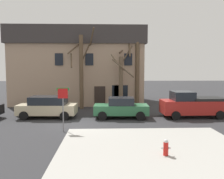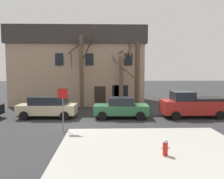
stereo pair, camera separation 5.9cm
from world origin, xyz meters
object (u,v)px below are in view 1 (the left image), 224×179
Objects in this scene: fire_hydrant at (166,147)px; street_sign_pole at (63,101)px; tree_bare_near at (81,69)px; tree_bare_far at (136,71)px; tree_bare_mid at (121,79)px; pickup_truck_red at (193,105)px; car_beige_wagon at (48,107)px; building_main at (80,66)px; car_green_sedan at (121,108)px.

street_sign_pole reaches higher than fire_hydrant.
tree_bare_far is at bearing 10.16° from tree_bare_near.
tree_bare_far is 2.73× the size of street_sign_pole.
tree_bare_mid is (3.86, 0.20, -1.02)m from tree_bare_near.
tree_bare_near reaches higher than street_sign_pole.
pickup_truck_red is at bearing 23.30° from street_sign_pole.
tree_bare_mid is 1.34× the size of car_beige_wagon.
fire_hydrant is at bearing -92.51° from tree_bare_far.
building_main is at bearing 106.64° from fire_hydrant.
pickup_truck_red is (5.75, 0.13, 0.18)m from car_green_sedan.
fire_hydrant is (4.82, -13.34, -3.35)m from tree_bare_near.
tree_bare_near is 10.80× the size of fire_hydrant.
tree_bare_near is (0.64, -4.91, -0.34)m from building_main.
car_green_sedan is at bearing -94.23° from tree_bare_mid.
street_sign_pole is at bearing -92.38° from tree_bare_near.
tree_bare_near reaches higher than tree_bare_far.
tree_bare_near is at bearing -169.84° from tree_bare_far.
car_green_sedan is at bearing -178.69° from pickup_truck_red.
building_main is 2.33× the size of tree_bare_mid.
car_beige_wagon is at bearing -99.97° from building_main.
building_main is at bearing 147.08° from tree_bare_far.
tree_bare_far is at bearing 26.06° from tree_bare_mid.
tree_bare_far is at bearing 34.91° from car_beige_wagon.
pickup_truck_red reaches higher than car_green_sedan.
car_beige_wagon is at bearing 113.92° from street_sign_pole.
street_sign_pole is (-5.18, 4.61, 1.42)m from fire_hydrant.
car_beige_wagon is at bearing 128.48° from fire_hydrant.
pickup_truck_red reaches higher than car_beige_wagon.
car_green_sedan is at bearing -108.86° from tree_bare_far.
tree_bare_near is at bearing -82.60° from building_main.
street_sign_pole is at bearing -66.08° from car_beige_wagon.
building_main is 19.41m from fire_hydrant.
building_main is 7.27m from tree_bare_far.
building_main is 6.66m from tree_bare_mid.
building_main is 3.35× the size of car_green_sedan.
fire_hydrant is (-4.44, -8.75, -0.52)m from pickup_truck_red.
car_beige_wagon is at bearing 176.95° from car_green_sedan.
car_green_sedan is at bearing -3.05° from car_beige_wagon.
street_sign_pole is (1.92, -4.32, 1.02)m from car_beige_wagon.
tree_bare_near reaches higher than fire_hydrant.
building_main is 2.83× the size of pickup_truck_red.
car_green_sedan is 8.73m from fire_hydrant.
building_main is 10.03m from car_beige_wagon.
building_main is at bearing 91.16° from street_sign_pole.
tree_bare_far reaches higher than pickup_truck_red.
fire_hydrant is at bearing -51.52° from car_beige_wagon.
car_beige_wagon is 5.79m from car_green_sedan.
fire_hydrant is at bearing -116.88° from pickup_truck_red.
tree_bare_mid is 7.44m from pickup_truck_red.
street_sign_pole is at bearing -115.31° from tree_bare_mid.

